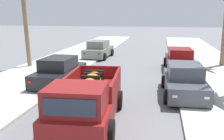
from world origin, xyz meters
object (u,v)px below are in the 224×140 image
object	(u,v)px
pickup_truck	(87,101)
car_right_far	(99,50)
car_left_mid	(180,60)
car_right_mid	(60,72)
car_left_far	(184,81)

from	to	relation	value
pickup_truck	car_right_far	distance (m)	14.08
pickup_truck	car_left_mid	bearing A→B (deg)	68.56
car_right_mid	car_right_far	world-z (taller)	same
car_left_mid	car_right_mid	xyz separation A→B (m)	(-6.81, -5.10, 0.00)
car_left_mid	car_left_far	xyz separation A→B (m)	(-0.17, -5.81, 0.00)
car_right_far	pickup_truck	bearing A→B (deg)	-77.77
car_left_far	car_right_far	world-z (taller)	same
car_right_mid	car_right_far	bearing A→B (deg)	90.06
pickup_truck	car_right_far	bearing A→B (deg)	102.23
pickup_truck	car_right_far	world-z (taller)	pickup_truck
car_right_mid	car_left_mid	bearing A→B (deg)	36.84
pickup_truck	car_right_far	xyz separation A→B (m)	(-2.98, 13.76, -0.10)
car_left_far	car_right_far	size ratio (longest dim) A/B	0.99
car_left_mid	car_left_far	distance (m)	5.82
pickup_truck	car_left_far	size ratio (longest dim) A/B	1.24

